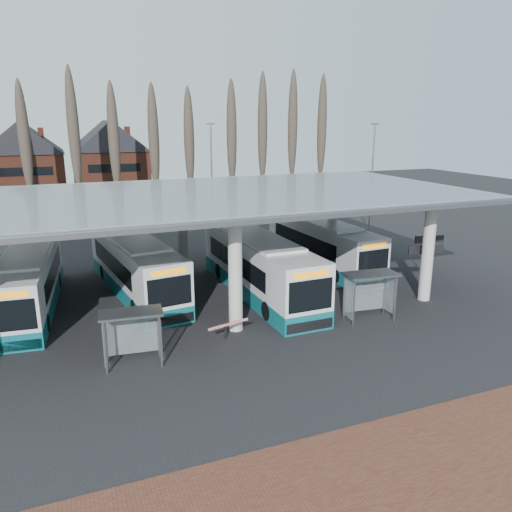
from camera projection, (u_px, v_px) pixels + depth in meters
name	position (u px, v px, depth m)	size (l,w,h in m)	color
ground	(254.00, 349.00, 23.49)	(140.00, 140.00, 0.00)	black
station_canopy	(203.00, 204.00, 29.15)	(32.00, 16.00, 6.34)	beige
poplar_row	(134.00, 137.00, 50.72)	(45.10, 1.10, 14.50)	#473D33
lamp_post_b	(212.00, 175.00, 47.52)	(0.80, 0.16, 10.17)	slate
lamp_post_c	(372.00, 176.00, 47.18)	(0.80, 0.16, 10.17)	slate
bus_0	(29.00, 282.00, 28.30)	(3.71, 12.21, 3.34)	silver
bus_1	(135.00, 267.00, 30.96)	(4.24, 12.80, 3.49)	silver
bus_2	(258.00, 267.00, 30.72)	(3.03, 13.15, 3.64)	silver
bus_3	(321.00, 244.00, 36.65)	(3.19, 12.33, 3.39)	silver
shelter_1	(132.00, 325.00, 21.66)	(2.81, 1.61, 2.50)	gray
shelter_2	(369.00, 285.00, 26.63)	(2.95, 1.69, 2.62)	gray
info_sign_0	(426.00, 253.00, 29.89)	(2.14, 0.65, 3.24)	black
info_sign_1	(429.00, 243.00, 33.36)	(1.98, 0.59, 2.99)	black
barrier	(228.00, 325.00, 24.08)	(2.19, 0.87, 1.12)	black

